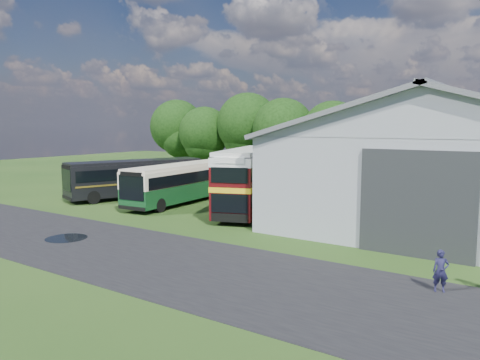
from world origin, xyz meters
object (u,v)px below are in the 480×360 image
Objects in this scene: visitor_a at (441,271)px; bus_dark_single at (136,178)px; storage_shed at (463,154)px; bus_maroon_double at (250,181)px; bus_green_single at (181,182)px.

bus_dark_single is at bearing 137.69° from visitor_a.
bus_maroon_double is (-12.55, -6.83, -1.94)m from storage_shed.
storage_shed is 15.81× the size of visitor_a.
storage_shed is 16.72m from visitor_a.
storage_shed is at bearing 35.52° from bus_dark_single.
visitor_a is (14.52, -9.43, -1.44)m from bus_maroon_double.
bus_green_single is 5.06m from bus_dark_single.
storage_shed is at bearing 15.38° from bus_green_single.
bus_maroon_double is at bearing 19.38° from bus_dark_single.
bus_green_single is at bearing 159.78° from bus_maroon_double.
storage_shed is at bearing 9.05° from bus_maroon_double.
bus_green_single is 0.97× the size of bus_dark_single.
bus_maroon_double is at bearing -4.86° from bus_green_single.
storage_shed reaches higher than bus_green_single.
bus_green_single is 6.51m from bus_maroon_double.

